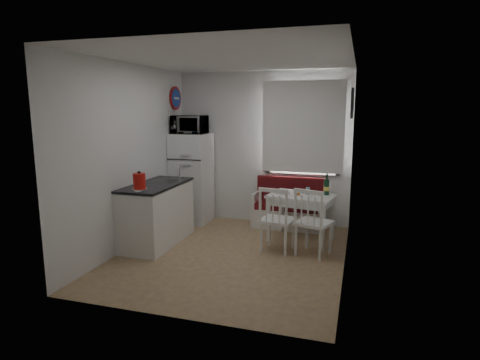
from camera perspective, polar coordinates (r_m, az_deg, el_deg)
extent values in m
cube|color=olive|center=(5.59, -1.24, -10.58)|extent=(3.00, 3.50, 0.02)
cube|color=white|center=(5.27, -1.35, 16.91)|extent=(3.00, 3.50, 0.02)
cube|color=white|center=(6.95, 3.21, 4.54)|extent=(3.00, 0.02, 2.60)
cube|color=white|center=(3.67, -9.80, -0.69)|extent=(3.00, 0.02, 2.60)
cube|color=white|center=(5.91, -15.27, 3.19)|extent=(0.02, 3.50, 2.60)
cube|color=white|center=(5.02, 15.22, 2.00)|extent=(0.02, 3.50, 2.60)
cube|color=white|center=(6.76, 8.99, 7.03)|extent=(1.22, 0.06, 1.47)
cube|color=white|center=(6.69, 8.92, 7.43)|extent=(1.35, 0.02, 1.50)
cube|color=white|center=(6.05, -11.71, -4.90)|extent=(0.60, 1.30, 0.86)
cube|color=black|center=(5.95, -11.87, -0.66)|extent=(0.62, 1.32, 0.03)
cube|color=#99999E|center=(6.17, -10.59, -0.58)|extent=(0.40, 0.40, 0.10)
cylinder|color=silver|center=(6.22, -8.57, 1.27)|extent=(0.02, 0.02, 0.26)
cylinder|color=#1B40A2|center=(7.13, -9.11, 11.41)|extent=(0.03, 0.40, 0.40)
cube|color=black|center=(6.07, 15.65, 10.45)|extent=(0.04, 0.52, 0.42)
cube|color=white|center=(6.80, 6.77, -5.42)|extent=(1.17, 0.45, 0.32)
cube|color=maroon|center=(6.74, 6.81, -3.66)|extent=(1.12, 0.41, 0.11)
cube|color=maroon|center=(6.85, 7.11, -1.28)|extent=(1.12, 0.09, 0.41)
cube|color=white|center=(6.07, 8.79, -2.25)|extent=(1.05, 0.82, 0.04)
cube|color=white|center=(6.09, 8.77, -2.94)|extent=(0.94, 0.71, 0.11)
cylinder|color=white|center=(6.16, 8.70, -5.46)|extent=(0.06, 0.06, 0.67)
cube|color=white|center=(5.62, 5.35, -5.72)|extent=(0.49, 0.47, 0.04)
cube|color=white|center=(5.38, 5.00, -3.69)|extent=(0.42, 0.10, 0.46)
cube|color=white|center=(5.55, 10.45, -6.01)|extent=(0.55, 0.54, 0.04)
cube|color=white|center=(5.30, 10.30, -3.95)|extent=(0.41, 0.17, 0.46)
cube|color=white|center=(7.07, -6.85, 0.29)|extent=(0.62, 0.62, 1.55)
imported|color=white|center=(6.92, -7.19, 7.83)|extent=(0.56, 0.38, 0.31)
cylinder|color=red|center=(5.45, -14.12, -0.20)|extent=(0.19, 0.19, 0.26)
cylinder|color=orange|center=(6.02, 8.26, -1.72)|extent=(0.06, 0.06, 0.09)
cylinder|color=#71A5C1|center=(6.09, 9.61, -1.54)|extent=(0.06, 0.06, 0.10)
cylinder|color=white|center=(6.13, 6.04, -1.80)|extent=(0.22, 0.22, 0.02)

